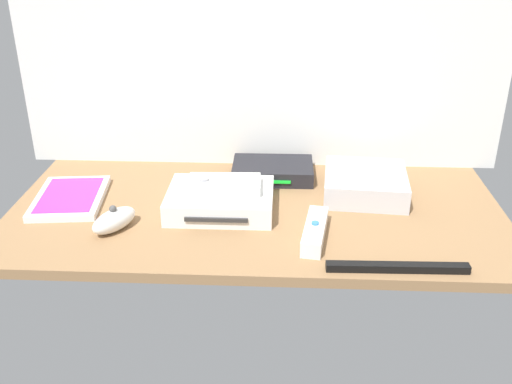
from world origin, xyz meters
The scene contains 10 objects.
ground_plane centered at (0.00, 0.00, -1.00)cm, with size 100.00×48.00×2.00cm, color #936D47.
back_wall centered at (0.00, 24.60, 32.00)cm, with size 110.00×1.20×64.00cm, color white.
game_console centered at (-7.15, -0.53, 2.20)cm, with size 21.05×16.55×4.40cm.
mini_computer centered at (22.76, 8.13, 2.64)cm, with size 18.34×18.34×5.30cm.
game_case centered at (-38.95, 2.11, 0.76)cm, with size 15.54×20.33×1.56cm.
network_router centered at (2.98, 16.17, 1.70)cm, with size 18.09×12.50×3.40cm.
remote_wand centered at (11.38, -10.91, 1.51)cm, with size 5.74×15.17×3.40cm.
remote_nunchuk centered at (-26.35, -9.46, 2.04)cm, with size 9.09×10.80×5.10cm.
remote_classic_pad centered at (-6.37, -0.08, 5.41)cm, with size 14.69×8.54×2.40cm.
sensor_bar centered at (24.81, -21.18, 0.70)cm, with size 24.00×1.80×1.40cm, color black.
Camera 1 is at (5.15, -104.91, 54.46)cm, focal length 40.97 mm.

